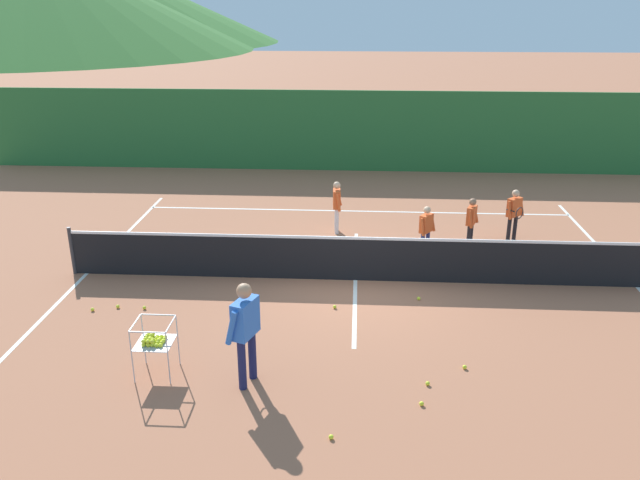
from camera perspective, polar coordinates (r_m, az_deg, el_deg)
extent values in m
plane|color=#A86647|center=(13.45, 3.18, -3.60)|extent=(120.00, 120.00, 0.00)
cube|color=white|center=(17.76, 3.31, 2.60)|extent=(11.57, 0.08, 0.01)
cube|color=white|center=(14.64, -20.12, -2.81)|extent=(0.08, 11.01, 0.01)
cube|color=white|center=(14.65, 26.50, -3.78)|extent=(0.08, 11.01, 0.01)
cube|color=white|center=(13.45, 3.18, -3.59)|extent=(0.08, 5.62, 0.01)
cylinder|color=#333338|center=(14.56, -21.31, -0.89)|extent=(0.08, 0.08, 1.05)
cube|color=black|center=(13.27, 3.22, -1.79)|extent=(12.01, 0.02, 0.92)
cube|color=white|center=(13.09, 3.27, 0.16)|extent=(12.01, 0.03, 0.06)
cylinder|color=#191E4C|center=(9.81, -6.99, -11.00)|extent=(0.12, 0.12, 0.83)
cylinder|color=#191E4C|center=(10.05, -6.08, -10.13)|extent=(0.12, 0.12, 0.83)
cube|color=blue|center=(9.58, -6.70, -6.94)|extent=(0.38, 0.54, 0.58)
sphere|color=tan|center=(9.38, -6.82, -4.55)|extent=(0.23, 0.23, 0.23)
cylinder|color=blue|center=(9.41, -7.93, -7.78)|extent=(0.24, 0.16, 0.57)
cylinder|color=blue|center=(9.84, -6.09, -6.40)|extent=(0.19, 0.14, 0.57)
torus|color=#262628|center=(9.98, -7.38, -6.37)|extent=(0.12, 0.28, 0.29)
cylinder|color=black|center=(9.86, -6.14, -6.64)|extent=(0.22, 0.10, 0.03)
cylinder|color=silver|center=(16.17, 1.48, 1.97)|extent=(0.10, 0.10, 0.65)
cylinder|color=silver|center=(15.94, 1.50, 1.68)|extent=(0.10, 0.10, 0.65)
cube|color=#E55926|center=(15.88, 1.51, 3.71)|extent=(0.20, 0.40, 0.46)
sphere|color=#DBAD84|center=(15.78, 1.52, 4.91)|extent=(0.18, 0.18, 0.18)
cylinder|color=#E55926|center=(16.10, 1.68, 3.86)|extent=(0.18, 0.08, 0.45)
cylinder|color=#E55926|center=(15.68, 1.65, 3.36)|extent=(0.14, 0.08, 0.45)
cylinder|color=navy|center=(14.83, 9.60, -0.24)|extent=(0.09, 0.09, 0.59)
cylinder|color=navy|center=(14.64, 9.14, -0.49)|extent=(0.09, 0.09, 0.59)
cube|color=#E55926|center=(14.56, 9.49, 1.49)|extent=(0.34, 0.38, 0.42)
sphere|color=#DBAD84|center=(14.46, 9.56, 2.67)|extent=(0.16, 0.16, 0.16)
cylinder|color=#E55926|center=(14.72, 10.05, 1.55)|extent=(0.17, 0.15, 0.41)
cylinder|color=#E55926|center=(14.39, 9.17, 1.14)|extent=(0.14, 0.12, 0.41)
cylinder|color=black|center=(15.51, 13.35, 0.47)|extent=(0.09, 0.09, 0.61)
cylinder|color=black|center=(15.30, 13.15, 0.20)|extent=(0.09, 0.09, 0.61)
cube|color=#E55926|center=(15.24, 13.41, 2.16)|extent=(0.29, 0.40, 0.43)
sphere|color=#996B4C|center=(15.14, 13.51, 3.33)|extent=(0.17, 0.17, 0.17)
cylinder|color=#E55926|center=(15.43, 13.76, 2.27)|extent=(0.18, 0.12, 0.42)
cylinder|color=#E55926|center=(15.05, 13.34, 1.81)|extent=(0.14, 0.11, 0.42)
cylinder|color=black|center=(16.24, 17.04, 1.09)|extent=(0.10, 0.10, 0.64)
cylinder|color=black|center=(16.05, 16.54, 0.91)|extent=(0.10, 0.10, 0.64)
cube|color=#E55926|center=(15.97, 16.99, 2.84)|extent=(0.40, 0.39, 0.45)
sphere|color=#DBAD84|center=(15.88, 17.12, 4.00)|extent=(0.18, 0.18, 0.18)
cylinder|color=#E55926|center=(16.13, 17.58, 2.84)|extent=(0.17, 0.17, 0.44)
cylinder|color=#E55926|center=(15.79, 16.62, 2.55)|extent=(0.14, 0.14, 0.44)
torus|color=#262628|center=(15.65, 17.42, 2.31)|extent=(0.23, 0.21, 0.29)
cylinder|color=black|center=(15.78, 16.69, 2.54)|extent=(0.17, 0.18, 0.03)
cylinder|color=#B7B7BC|center=(10.72, -15.50, -8.54)|extent=(0.02, 0.02, 0.89)
cylinder|color=#B7B7BC|center=(10.56, -12.59, -8.73)|extent=(0.02, 0.02, 0.89)
cylinder|color=#B7B7BC|center=(10.27, -16.48, -10.05)|extent=(0.02, 0.02, 0.89)
cylinder|color=#B7B7BC|center=(10.10, -13.44, -10.29)|extent=(0.02, 0.02, 0.89)
cube|color=#B7B7BC|center=(10.35, -14.56, -8.89)|extent=(0.56, 0.56, 0.01)
cube|color=#B7B7BC|center=(10.43, -14.27, -6.51)|extent=(0.56, 0.02, 0.02)
cube|color=#B7B7BC|center=(9.96, -15.21, -7.97)|extent=(0.56, 0.02, 0.02)
cube|color=#B7B7BC|center=(10.28, -16.23, -7.13)|extent=(0.02, 0.56, 0.02)
cube|color=#B7B7BC|center=(10.11, -13.21, -7.32)|extent=(0.02, 0.56, 0.02)
sphere|color=yellow|center=(10.27, -15.52, -9.03)|extent=(0.07, 0.07, 0.07)
sphere|color=yellow|center=(10.32, -15.41, -8.87)|extent=(0.07, 0.07, 0.07)
sphere|color=yellow|center=(10.37, -15.24, -8.70)|extent=(0.07, 0.07, 0.07)
sphere|color=yellow|center=(10.43, -15.17, -8.51)|extent=(0.07, 0.07, 0.07)
sphere|color=yellow|center=(10.49, -15.06, -8.33)|extent=(0.07, 0.07, 0.07)
sphere|color=yellow|center=(10.25, -15.13, -9.05)|extent=(0.07, 0.07, 0.07)
sphere|color=yellow|center=(10.30, -15.02, -8.88)|extent=(0.07, 0.07, 0.07)
sphere|color=yellow|center=(10.36, -14.94, -8.68)|extent=(0.07, 0.07, 0.07)
sphere|color=yellow|center=(10.41, -14.78, -8.52)|extent=(0.07, 0.07, 0.07)
sphere|color=yellow|center=(10.46, -14.74, -8.35)|extent=(0.07, 0.07, 0.07)
sphere|color=yellow|center=(10.23, -14.77, -9.06)|extent=(0.07, 0.07, 0.07)
sphere|color=yellow|center=(10.28, -14.68, -8.92)|extent=(0.07, 0.07, 0.07)
sphere|color=yellow|center=(10.34, -14.56, -8.73)|extent=(0.07, 0.07, 0.07)
sphere|color=yellow|center=(10.39, -14.45, -8.54)|extent=(0.07, 0.07, 0.07)
sphere|color=yellow|center=(10.44, -14.36, -8.39)|extent=(0.07, 0.07, 0.07)
sphere|color=yellow|center=(10.21, -14.44, -9.12)|extent=(0.07, 0.07, 0.07)
sphere|color=yellow|center=(10.27, -14.34, -8.90)|extent=(0.07, 0.07, 0.07)
sphere|color=yellow|center=(10.32, -14.24, -8.72)|extent=(0.07, 0.07, 0.07)
sphere|color=yellow|center=(10.37, -14.14, -8.60)|extent=(0.07, 0.07, 0.07)
sphere|color=yellow|center=(10.42, -14.01, -8.40)|extent=(0.07, 0.07, 0.07)
sphere|color=yellow|center=(10.19, -14.10, -9.14)|extent=(0.07, 0.07, 0.07)
sphere|color=yellow|center=(10.25, -13.99, -8.93)|extent=(0.07, 0.07, 0.07)
sphere|color=yellow|center=(10.30, -13.86, -8.78)|extent=(0.07, 0.07, 0.07)
sphere|color=yellow|center=(10.35, -13.75, -8.60)|extent=(0.07, 0.07, 0.07)
sphere|color=yellow|center=(10.40, -13.68, -8.44)|extent=(0.07, 0.07, 0.07)
sphere|color=yellow|center=(10.25, -15.53, -8.74)|extent=(0.07, 0.07, 0.07)
sphere|color=yellow|center=(10.30, -15.37, -8.57)|extent=(0.07, 0.07, 0.07)
sphere|color=yellow|center=(10.35, -15.29, -8.40)|extent=(0.07, 0.07, 0.07)
sphere|color=yellow|center=(10.40, -15.21, -8.25)|extent=(0.07, 0.07, 0.07)
sphere|color=yellow|center=(10.45, -15.05, -8.06)|extent=(0.07, 0.07, 0.07)
sphere|color=yellow|center=(10.22, -15.16, -8.77)|extent=(0.07, 0.07, 0.07)
sphere|color=yellow|center=(10.28, -15.02, -8.58)|extent=(0.07, 0.07, 0.07)
sphere|color=yellow|center=(10.33, -14.95, -8.46)|extent=(0.07, 0.07, 0.07)
sphere|color=yellow|center=(10.38, -14.86, -8.26)|extent=(0.07, 0.07, 0.07)
sphere|color=yellow|center=(10.43, -14.72, -8.11)|extent=(0.07, 0.07, 0.07)
sphere|color=yellow|center=(10.21, -14.80, -8.79)|extent=(0.07, 0.07, 0.07)
sphere|color=yellow|center=(10.26, -14.74, -8.64)|extent=(0.07, 0.07, 0.07)
sphere|color=yellow|center=(8.98, 1.00, -17.21)|extent=(0.07, 0.07, 0.07)
sphere|color=yellow|center=(12.89, -19.69, -5.87)|extent=(0.07, 0.07, 0.07)
sphere|color=yellow|center=(9.70, 9.08, -14.26)|extent=(0.07, 0.07, 0.07)
sphere|color=yellow|center=(12.25, 1.33, -5.99)|extent=(0.07, 0.07, 0.07)
sphere|color=yellow|center=(10.66, 12.82, -11.02)|extent=(0.07, 0.07, 0.07)
sphere|color=yellow|center=(12.86, -17.64, -5.68)|extent=(0.07, 0.07, 0.07)
sphere|color=yellow|center=(12.72, 8.82, -5.19)|extent=(0.07, 0.07, 0.07)
sphere|color=yellow|center=(10.15, 9.61, -12.54)|extent=(0.07, 0.07, 0.07)
sphere|color=yellow|center=(12.66, -15.44, -5.86)|extent=(0.07, 0.07, 0.07)
cube|color=#286B33|center=(21.73, 3.46, 9.69)|extent=(25.46, 0.08, 2.70)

